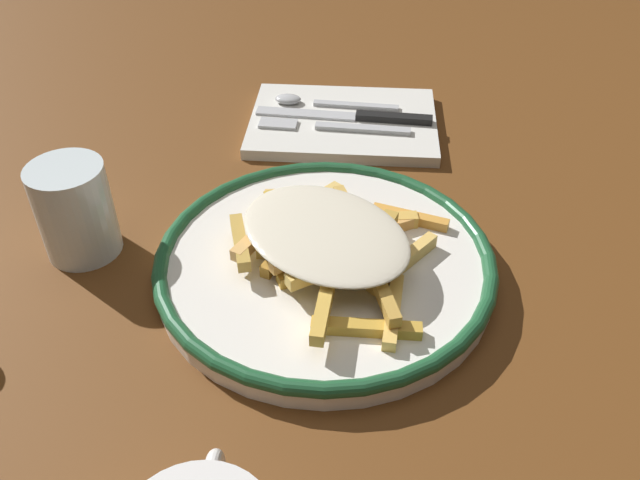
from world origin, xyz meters
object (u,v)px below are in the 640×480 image
(fries_heap, at_px, (321,240))
(knife, at_px, (355,116))
(water_glass, at_px, (70,210))
(plate, at_px, (320,262))
(spoon, at_px, (311,102))
(napkin, at_px, (339,122))
(fork, at_px, (329,127))

(fries_heap, relative_size, knife, 1.03)
(fries_heap, relative_size, water_glass, 2.43)
(fries_heap, xyz_separation_m, water_glass, (0.03, 0.22, 0.01))
(plate, bearing_deg, water_glass, 81.76)
(plate, xyz_separation_m, spoon, (0.29, 0.01, 0.00))
(knife, height_order, water_glass, water_glass)
(napkin, height_order, knife, knife)
(water_glass, bearing_deg, napkin, -46.75)
(fork, bearing_deg, fries_heap, 178.18)
(napkin, distance_m, knife, 0.02)
(plate, height_order, knife, plate)
(fork, xyz_separation_m, knife, (0.02, -0.03, 0.00))
(napkin, bearing_deg, fries_heap, 175.73)
(plate, bearing_deg, napkin, -4.52)
(plate, relative_size, knife, 1.42)
(napkin, distance_m, water_glass, 0.34)
(plate, height_order, water_glass, water_glass)
(spoon, bearing_deg, plate, -177.29)
(knife, bearing_deg, napkin, 82.52)
(fries_heap, relative_size, spoon, 1.42)
(knife, distance_m, spoon, 0.06)
(fork, bearing_deg, napkin, -24.54)
(plate, distance_m, fork, 0.24)
(knife, bearing_deg, fries_heap, 171.61)
(plate, height_order, fork, plate)
(spoon, bearing_deg, knife, -123.20)
(water_glass, bearing_deg, fork, -48.80)
(fries_heap, bearing_deg, water_glass, 81.61)
(napkin, distance_m, spoon, 0.05)
(fork, relative_size, water_glass, 1.98)
(napkin, xyz_separation_m, fork, (-0.03, 0.01, 0.01))
(napkin, bearing_deg, spoon, 46.84)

